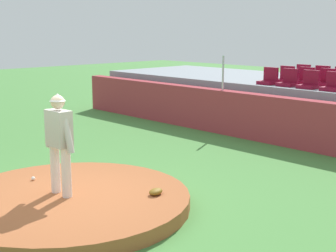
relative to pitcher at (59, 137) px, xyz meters
The scene contains 16 objects.
ground_plane 1.29m from the pitcher, 34.83° to the left, with size 60.00×60.00×0.00m, color #48853D.
pitchers_mound 1.16m from the pitcher, 34.83° to the left, with size 4.23×4.23×0.25m, color #A55A32.
pitcher is the anchor object (origin of this frame).
baseball 1.47m from the pitcher, behind, with size 0.07×0.07×0.07m, color white.
fielding_glove 1.92m from the pitcher, 46.01° to the left, with size 0.30×0.20×0.11m, color brown.
brick_barrier 6.91m from the pitcher, 89.09° to the left, with size 17.63×0.40×1.30m, color #A2343C.
fence_post_left 7.24m from the pitcher, 107.60° to the left, with size 0.06×0.06×1.03m, color silver.
stadium_chair_0 8.06m from the pitcher, 99.26° to the left, with size 0.48×0.44×0.50m.
stadium_chair_1 7.98m from the pitcher, 94.40° to the left, with size 0.48×0.44×0.50m.
stadium_chair_2 7.91m from the pitcher, 89.37° to the left, with size 0.48×0.44×0.50m.
stadium_chair_3 7.95m from the pitcher, 84.26° to the left, with size 0.48×0.44×0.50m.
stadium_chair_5 8.90m from the pitcher, 98.24° to the left, with size 0.48×0.44×0.50m.
stadium_chair_6 8.83m from the pitcher, 93.85° to the left, with size 0.48×0.44×0.50m.
stadium_chair_7 8.83m from the pitcher, 89.32° to the left, with size 0.48×0.44×0.50m.
stadium_chair_10 9.84m from the pitcher, 97.49° to the left, with size 0.48×0.44×0.50m.
stadium_chair_11 9.74m from the pitcher, 93.42° to the left, with size 0.48×0.44×0.50m.
Camera 1 is at (7.02, -4.27, 3.07)m, focal length 51.72 mm.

